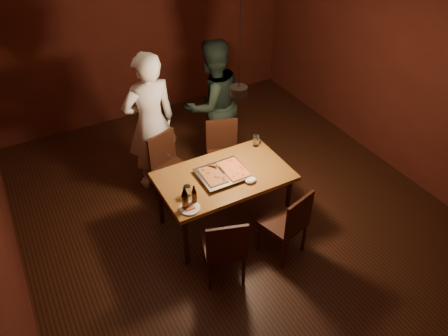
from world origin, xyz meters
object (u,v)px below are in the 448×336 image
chair_far_right (223,147)px  diner_dark (213,104)px  dining_table (224,180)px  chair_near_left (225,245)px  plate_slice (190,208)px  pizza_tray (223,174)px  beer_bottle_b (194,195)px  pendant_lamp (239,90)px  chair_near_right (290,219)px  diner_white (151,123)px  beer_bottle_a (185,198)px  chair_far_left (168,161)px

chair_far_right → diner_dark: diner_dark is taller
dining_table → chair_near_left: chair_near_left is taller
chair_near_left → plate_slice: bearing=129.2°
chair_far_right → pizza_tray: 0.91m
beer_bottle_b → pendant_lamp: bearing=22.9°
dining_table → chair_near_right: (0.38, -0.78, -0.14)m
diner_white → chair_near_left: bearing=86.9°
diner_dark → pendant_lamp: 1.54m
plate_slice → dining_table: bearing=28.9°
beer_bottle_b → plate_slice: size_ratio=1.00×
plate_slice → pizza_tray: bearing=29.1°
chair_near_left → plate_slice: (-0.17, 0.45, 0.22)m
beer_bottle_a → beer_bottle_b: bearing=16.2°
chair_far_right → chair_far_left: bearing=13.3°
chair_far_left → plate_slice: 1.19m
chair_far_right → chair_near_left: same height
chair_far_left → beer_bottle_a: 1.20m
dining_table → pendant_lamp: (0.19, 0.03, 1.08)m
diner_white → plate_slice: bearing=80.3°
beer_bottle_a → diner_white: diner_white is taller
chair_far_right → beer_bottle_a: 1.50m
chair_far_left → chair_near_left: same height
chair_near_left → chair_near_right: (0.79, -0.01, 0.00)m
dining_table → diner_white: size_ratio=0.79×
beer_bottle_a → beer_bottle_b: (0.12, 0.03, -0.03)m
chair_near_right → diner_dark: size_ratio=0.29×
chair_near_right → diner_dark: bearing=70.6°
chair_far_right → dining_table: bearing=80.2°
pizza_tray → plate_slice: (-0.56, -0.31, -0.01)m
chair_far_left → beer_bottle_b: size_ratio=2.41×
chair_near_left → diner_dark: bearing=83.6°
diner_dark → dining_table: bearing=60.0°
chair_near_right → beer_bottle_a: bearing=138.1°
chair_far_left → chair_far_right: 0.76m
beer_bottle_a → beer_bottle_b: beer_bottle_a is taller
pizza_tray → pendant_lamp: pendant_lamp is taller
chair_far_left → beer_bottle_a: bearing=58.1°
pizza_tray → diner_white: size_ratio=0.29×
chair_near_right → diner_white: bearing=97.1°
chair_far_left → chair_near_right: size_ratio=1.03×
chair_far_left → beer_bottle_a: size_ratio=1.92×
beer_bottle_b → plate_slice: 0.15m
plate_slice → diner_dark: size_ratio=0.12×
chair_far_right → pendant_lamp: (-0.22, -0.73, 1.22)m
chair_far_right → chair_near_left: (-0.81, -1.53, 0.00)m
beer_bottle_a → beer_bottle_b: size_ratio=1.25×
plate_slice → diner_dark: (1.10, 1.59, 0.15)m
diner_white → chair_far_left: bearing=98.7°
dining_table → beer_bottle_a: beer_bottle_a is taller
beer_bottle_b → pendant_lamp: 1.17m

